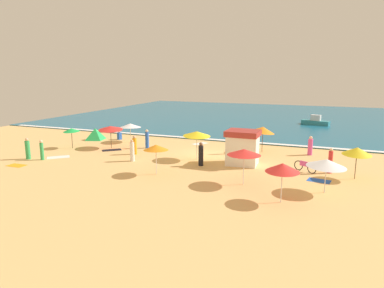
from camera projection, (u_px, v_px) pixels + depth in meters
name	position (u px, v px, depth m)	size (l,w,h in m)	color
ground_plane	(204.00, 154.00, 30.26)	(60.00, 60.00, 0.00)	#E5B26B
ocean_water	(265.00, 117.00, 55.67)	(60.00, 44.00, 0.10)	#196084
wave_breaker_foam	(225.00, 140.00, 35.96)	(57.00, 0.70, 0.01)	white
lifeguard_cabana	(243.00, 147.00, 26.63)	(2.46, 2.08, 2.65)	white
beach_umbrella_0	(71.00, 130.00, 32.39)	(1.87, 1.88, 1.91)	#4C3823
beach_umbrella_1	(357.00, 151.00, 22.84)	(2.42, 2.44, 2.20)	#4C3823
beach_umbrella_2	(244.00, 152.00, 21.66)	(2.79, 2.79, 2.30)	silver
beach_umbrella_3	(263.00, 130.00, 30.73)	(2.50, 2.47, 2.39)	#4C3823
beach_umbrella_4	(283.00, 167.00, 18.61)	(1.99, 2.01, 2.23)	silver
beach_umbrella_5	(327.00, 163.00, 20.21)	(2.99, 2.98, 2.07)	silver
beach_umbrella_6	(130.00, 125.00, 35.27)	(2.89, 2.89, 1.93)	silver
beach_umbrella_7	(110.00, 128.00, 32.33)	(2.98, 3.00, 2.19)	#4C3823
beach_umbrella_8	(156.00, 147.00, 23.88)	(2.31, 2.31, 2.12)	silver
beach_umbrella_9	(197.00, 134.00, 27.95)	(3.15, 3.15, 2.39)	silver
beach_tent	(95.00, 134.00, 36.70)	(2.20, 2.29, 1.23)	green
parked_bicycle	(305.00, 166.00, 24.90)	(1.61, 0.96, 0.76)	black
beachgoer_0	(28.00, 149.00, 28.41)	(0.50, 0.50, 1.75)	green
beachgoer_1	(247.00, 150.00, 29.85)	(0.66, 0.66, 0.98)	#D84CA5
beachgoer_2	(119.00, 136.00, 36.87)	(0.46, 0.46, 0.92)	blue
beachgoer_3	(42.00, 150.00, 28.16)	(0.41, 0.41, 1.64)	green
beachgoer_4	(310.00, 146.00, 29.83)	(0.55, 0.55, 1.65)	#D84CA5
beachgoer_5	(147.00, 139.00, 32.57)	(0.34, 0.34, 1.76)	blue
beachgoer_6	(135.00, 146.00, 30.10)	(0.50, 0.50, 1.64)	orange
beachgoer_7	(132.00, 151.00, 27.75)	(0.42, 0.42, 1.73)	white
beachgoer_8	(232.00, 145.00, 30.26)	(0.31, 0.31, 1.64)	green
beachgoer_9	(330.00, 161.00, 24.41)	(0.35, 0.35, 1.80)	red
beachgoer_10	(201.00, 155.00, 26.38)	(0.40, 0.40, 1.80)	black
beach_towel_0	(58.00, 157.00, 29.15)	(1.94, 1.90, 0.01)	white
beach_towel_1	(112.00, 150.00, 31.85)	(1.84, 1.79, 0.01)	black
beach_towel_2	(319.00, 181.00, 22.81)	(1.55, 1.10, 0.01)	blue
beach_towel_3	(200.00, 144.00, 34.75)	(1.47, 1.85, 0.01)	white
beach_towel_4	(17.00, 165.00, 26.55)	(1.43, 0.89, 0.01)	orange
small_boat_0	(316.00, 122.00, 46.64)	(3.74, 1.91, 1.32)	teal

